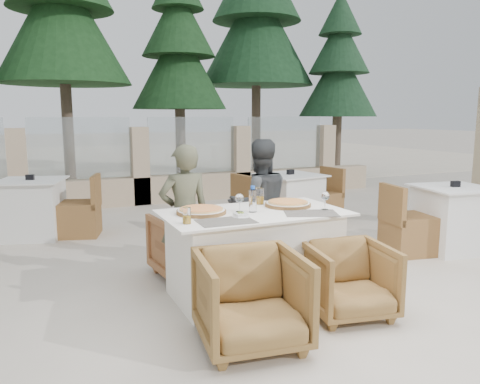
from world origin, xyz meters
name	(u,v)px	position (x,y,z in m)	size (l,w,h in m)	color
ground	(256,294)	(0.00, 0.00, 0.00)	(80.00, 80.00, 0.00)	beige
sand_patch	(86,160)	(0.00, 14.00, 0.01)	(30.00, 16.00, 0.01)	beige
perimeter_wall_far	(140,160)	(0.00, 4.80, 0.80)	(10.00, 0.34, 1.60)	#C6AD8C
pine_mid_left	(63,38)	(-1.00, 7.50, 3.25)	(2.86, 2.86, 6.50)	#1E471F
pine_centre	(179,77)	(1.50, 7.20, 2.50)	(2.20, 2.20, 5.00)	#1C411E
pine_mid_right	(256,46)	(3.80, 7.80, 3.40)	(2.99, 2.99, 6.80)	#1B4122
pine_far_right	(338,90)	(5.50, 6.50, 2.25)	(1.98, 1.98, 4.50)	#1D4125
dining_table	(254,254)	(-0.03, -0.01, 0.39)	(1.60, 0.90, 0.77)	white
placemat_near_left	(226,221)	(-0.40, -0.26, 0.77)	(0.45, 0.30, 0.00)	#625C54
placemat_near_right	(311,213)	(0.39, -0.27, 0.77)	(0.45, 0.30, 0.00)	#615A53
pizza_left	(201,210)	(-0.48, 0.11, 0.80)	(0.43, 0.43, 0.06)	#E34E1F
pizza_right	(288,203)	(0.37, 0.09, 0.80)	(0.42, 0.42, 0.06)	orange
water_bottle	(253,199)	(-0.04, -0.01, 0.89)	(0.07, 0.07, 0.23)	#A8C2DD
wine_glass_centre	(239,202)	(-0.16, 0.02, 0.86)	(0.08, 0.08, 0.18)	white
wine_glass_corner	(325,200)	(0.58, -0.20, 0.86)	(0.08, 0.08, 0.18)	white
beer_glass_left	(187,216)	(-0.71, -0.21, 0.83)	(0.06, 0.06, 0.13)	yellow
beer_glass_right	(260,196)	(0.17, 0.29, 0.85)	(0.08, 0.08, 0.15)	gold
olive_dish	(241,214)	(-0.23, -0.16, 0.79)	(0.11, 0.11, 0.04)	white
armchair_far_left	(190,245)	(-0.39, 0.72, 0.32)	(0.68, 0.70, 0.64)	#965E36
armchair_far_right	(250,234)	(0.36, 0.90, 0.31)	(0.67, 0.69, 0.63)	#946035
armchair_near_left	(251,300)	(-0.45, -0.83, 0.34)	(0.72, 0.74, 0.67)	olive
armchair_near_right	(349,280)	(0.49, -0.70, 0.30)	(0.63, 0.65, 0.59)	olive
diner_left	(185,215)	(-0.50, 0.54, 0.67)	(0.49, 0.32, 1.34)	#4E4F39
diner_right	(259,205)	(0.34, 0.62, 0.69)	(0.67, 0.52, 1.37)	#36383A
bg_table_a	(32,209)	(-1.82, 3.04, 0.39)	(1.64, 0.82, 0.77)	silver
bg_table_b	(290,201)	(1.59, 2.14, 0.39)	(1.64, 0.82, 0.77)	white
bg_table_c	(453,219)	(2.77, 0.32, 0.39)	(1.64, 0.82, 0.77)	white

